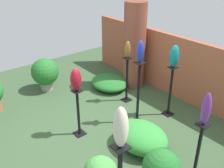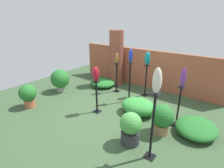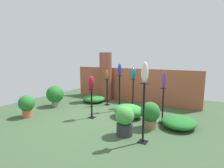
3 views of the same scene
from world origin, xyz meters
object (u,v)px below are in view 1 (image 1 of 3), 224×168
pedestal_bronze (127,82)px  art_vase_ivory (121,127)px  art_vase_ruby (76,80)px  art_vase_violet (206,109)px  art_vase_bronze (128,49)px  potted_plant_front_right (45,72)px  pedestal_teal (170,94)px  pedestal_ruby (78,115)px  pedestal_cobalt (138,96)px  pedestal_violet (197,157)px  brick_pillar (134,46)px  art_vase_cobalt (140,52)px  art_vase_teal (174,56)px

pedestal_bronze → art_vase_ivory: bearing=-43.5°
art_vase_ruby → art_vase_violet: bearing=18.6°
art_vase_bronze → potted_plant_front_right: art_vase_bronze is taller
art_vase_violet → potted_plant_front_right: size_ratio=0.58×
art_vase_bronze → art_vase_violet: size_ratio=0.80×
pedestal_teal → potted_plant_front_right: (-2.62, -1.47, -0.03)m
pedestal_teal → art_vase_ruby: (-0.60, -1.81, 0.64)m
pedestal_ruby → pedestal_cobalt: pedestal_cobalt is taller
pedestal_ruby → pedestal_bronze: pedestal_bronze is taller
pedestal_violet → brick_pillar: bearing=152.6°
pedestal_ruby → art_vase_cobalt: art_vase_cobalt is taller
pedestal_teal → art_vase_teal: art_vase_teal is taller
brick_pillar → art_vase_violet: bearing=-27.4°
pedestal_teal → art_vase_ivory: 3.05m
pedestal_cobalt → art_vase_teal: (0.22, 0.69, 0.71)m
brick_pillar → potted_plant_front_right: bearing=-122.0°
pedestal_teal → art_vase_bronze: (-0.99, -0.29, 0.74)m
art_vase_cobalt → pedestal_violet: bearing=-14.8°
art_vase_teal → art_vase_cobalt: bearing=-107.4°
pedestal_teal → art_vase_teal: bearing=90.0°
art_vase_ruby → art_vase_violet: 2.14m
brick_pillar → pedestal_bronze: size_ratio=2.01×
art_vase_violet → art_vase_cobalt: (-1.64, 0.43, 0.21)m
art_vase_bronze → art_vase_violet: 2.55m
pedestal_ruby → pedestal_violet: (2.03, 0.68, 0.06)m
brick_pillar → pedestal_bronze: 1.00m
potted_plant_front_right → pedestal_ruby: bearing=-9.6°
pedestal_teal → art_vase_violet: art_vase_violet is taller
pedestal_cobalt → art_vase_ruby: (-0.39, -1.12, 0.54)m
pedestal_bronze → pedestal_cobalt: size_ratio=0.81×
pedestal_violet → art_vase_ivory: (-0.07, -1.38, 1.10)m
brick_pillar → art_vase_violet: size_ratio=4.48×
pedestal_cobalt → art_vase_ivory: size_ratio=2.82×
art_vase_bronze → pedestal_violet: bearing=-19.2°
pedestal_bronze → pedestal_teal: bearing=16.3°
art_vase_violet → pedestal_violet: bearing=-166.0°
art_vase_cobalt → art_vase_teal: art_vase_cobalt is taller
pedestal_bronze → art_vase_cobalt: art_vase_cobalt is taller
brick_pillar → art_vase_ivory: bearing=-45.6°
brick_pillar → potted_plant_front_right: 2.25m
art_vase_teal → potted_plant_front_right: bearing=-150.8°
potted_plant_front_right → art_vase_bronze: bearing=35.8°
pedestal_bronze → art_vase_ruby: bearing=-75.8°
pedestal_cobalt → art_vase_bronze: (-0.77, 0.40, 0.64)m
pedestal_violet → art_vase_cobalt: bearing=165.2°
art_vase_violet → art_vase_ivory: bearing=-93.0°
art_vase_ruby → art_vase_bronze: bearing=104.2°
art_vase_ivory → art_vase_teal: 2.86m
pedestal_bronze → potted_plant_front_right: 2.02m
pedestal_ruby → art_vase_ivory: (1.96, -0.70, 1.16)m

